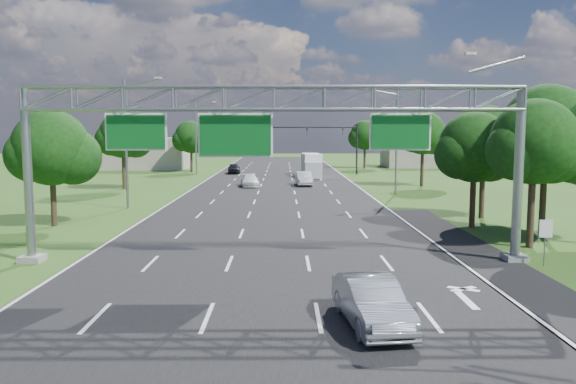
{
  "coord_description": "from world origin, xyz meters",
  "views": [
    {
      "loc": [
        0.66,
        -13.63,
        6.02
      ],
      "look_at": [
        0.9,
        13.13,
        3.12
      ],
      "focal_mm": 35.0,
      "sensor_mm": 36.0,
      "label": 1
    }
  ],
  "objects_px": {
    "sign_gantry": "(276,112)",
    "traffic_signal": "(332,138)",
    "silver_sedan": "(372,302)",
    "box_truck": "(312,166)",
    "regulatory_sign": "(546,233)"
  },
  "relations": [
    {
      "from": "silver_sedan",
      "to": "box_truck",
      "type": "distance_m",
      "value": 58.51
    },
    {
      "from": "traffic_signal",
      "to": "silver_sedan",
      "type": "xyz_separation_m",
      "value": [
        -4.07,
        -61.69,
        -4.42
      ]
    },
    {
      "from": "sign_gantry",
      "to": "regulatory_sign",
      "type": "height_order",
      "value": "sign_gantry"
    },
    {
      "from": "regulatory_sign",
      "to": "traffic_signal",
      "type": "relative_size",
      "value": 0.17
    },
    {
      "from": "regulatory_sign",
      "to": "box_truck",
      "type": "relative_size",
      "value": 0.26
    },
    {
      "from": "sign_gantry",
      "to": "traffic_signal",
      "type": "relative_size",
      "value": 1.92
    },
    {
      "from": "traffic_signal",
      "to": "box_truck",
      "type": "xyz_separation_m",
      "value": [
        -2.96,
        -3.2,
        -3.72
      ]
    },
    {
      "from": "regulatory_sign",
      "to": "silver_sedan",
      "type": "distance_m",
      "value": 11.84
    },
    {
      "from": "traffic_signal",
      "to": "silver_sedan",
      "type": "distance_m",
      "value": 61.99
    },
    {
      "from": "sign_gantry",
      "to": "regulatory_sign",
      "type": "distance_m",
      "value": 13.25
    },
    {
      "from": "sign_gantry",
      "to": "traffic_signal",
      "type": "xyz_separation_m",
      "value": [
        7.15,
        53.0,
        -1.72
      ]
    },
    {
      "from": "regulatory_sign",
      "to": "silver_sedan",
      "type": "bearing_deg",
      "value": -139.52
    },
    {
      "from": "sign_gantry",
      "to": "silver_sedan",
      "type": "bearing_deg",
      "value": -70.49
    },
    {
      "from": "sign_gantry",
      "to": "box_truck",
      "type": "height_order",
      "value": "sign_gantry"
    },
    {
      "from": "box_truck",
      "to": "traffic_signal",
      "type": "bearing_deg",
      "value": 43.69
    }
  ]
}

